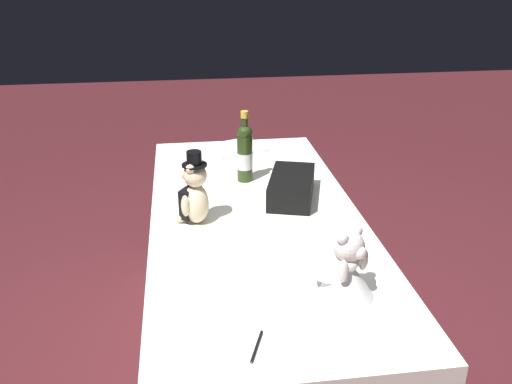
% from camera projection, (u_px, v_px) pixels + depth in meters
% --- Properties ---
extents(ground_plane, '(12.00, 12.00, 0.00)m').
position_uv_depth(ground_plane, '(256.00, 362.00, 2.51)').
color(ground_plane, '#47191E').
extents(reception_table, '(1.88, 0.83, 0.75)m').
position_uv_depth(reception_table, '(256.00, 293.00, 2.36)').
color(reception_table, white).
rests_on(reception_table, ground_plane).
extents(teddy_bear_groom, '(0.14, 0.14, 0.29)m').
position_uv_depth(teddy_bear_groom, '(194.00, 194.00, 2.10)').
color(teddy_bear_groom, beige).
rests_on(teddy_bear_groom, reception_table).
extents(teddy_bear_bride, '(0.23, 0.21, 0.23)m').
position_uv_depth(teddy_bear_bride, '(343.00, 266.00, 1.66)').
color(teddy_bear_bride, white).
rests_on(teddy_bear_bride, reception_table).
extents(champagne_bottle, '(0.07, 0.07, 0.33)m').
position_uv_depth(champagne_bottle, '(244.00, 152.00, 2.48)').
color(champagne_bottle, '#253614').
rests_on(champagne_bottle, reception_table).
extents(signing_pen, '(0.13, 0.05, 0.01)m').
position_uv_depth(signing_pen, '(256.00, 348.00, 1.47)').
color(signing_pen, black).
rests_on(signing_pen, reception_table).
extents(gift_case_black, '(0.37, 0.26, 0.10)m').
position_uv_depth(gift_case_black, '(292.00, 187.00, 2.34)').
color(gift_case_black, black).
rests_on(gift_case_black, reception_table).
extents(guestbook, '(0.32, 0.34, 0.02)m').
position_uv_depth(guestbook, '(235.00, 149.00, 2.90)').
color(guestbook, white).
rests_on(guestbook, reception_table).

